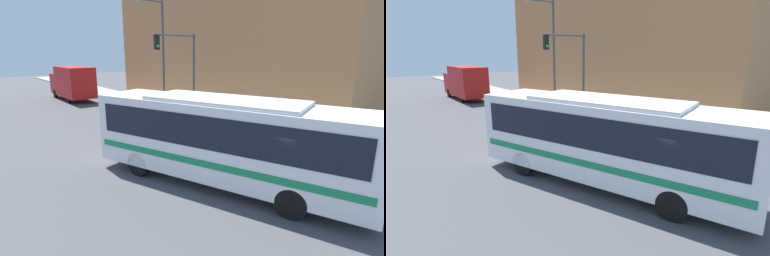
# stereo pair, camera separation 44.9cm
# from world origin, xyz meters

# --- Properties ---
(ground_plane) EXTENTS (120.00, 120.00, 0.00)m
(ground_plane) POSITION_xyz_m (0.00, 0.00, 0.00)
(ground_plane) COLOR #47474C
(sidewalk) EXTENTS (3.24, 70.00, 0.14)m
(sidewalk) POSITION_xyz_m (6.12, 20.00, 0.07)
(sidewalk) COLOR gray
(sidewalk) RESTS_ON ground_plane
(building_facade) EXTENTS (6.00, 24.85, 11.27)m
(building_facade) POSITION_xyz_m (10.74, 13.42, 5.63)
(building_facade) COLOR #B27A4C
(building_facade) RESTS_ON ground_plane
(city_bus) EXTENTS (5.53, 10.52, 3.26)m
(city_bus) POSITION_xyz_m (-0.78, 1.82, 1.87)
(city_bus) COLOR white
(city_bus) RESTS_ON ground_plane
(delivery_truck) EXTENTS (2.41, 7.13, 3.33)m
(delivery_truck) POSITION_xyz_m (1.57, 25.35, 1.79)
(delivery_truck) COLOR #B21919
(delivery_truck) RESTS_ON ground_plane
(fire_hydrant) EXTENTS (0.26, 0.34, 0.75)m
(fire_hydrant) POSITION_xyz_m (5.10, 5.64, 0.51)
(fire_hydrant) COLOR #999999
(fire_hydrant) RESTS_ON sidewalk
(traffic_light_pole) EXTENTS (3.28, 0.35, 5.84)m
(traffic_light_pole) POSITION_xyz_m (4.19, 10.74, 4.11)
(traffic_light_pole) COLOR #47474C
(traffic_light_pole) RESTS_ON sidewalk
(parking_meter) EXTENTS (0.14, 0.14, 1.22)m
(parking_meter) POSITION_xyz_m (5.10, 9.96, 0.97)
(parking_meter) COLOR #47474C
(parking_meter) RESTS_ON sidewalk
(street_lamp) EXTENTS (2.41, 0.28, 8.40)m
(street_lamp) POSITION_xyz_m (5.08, 14.62, 5.02)
(street_lamp) COLOR #47474C
(street_lamp) RESTS_ON sidewalk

